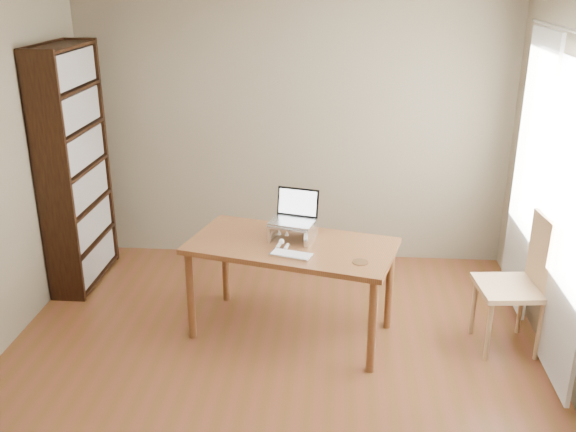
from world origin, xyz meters
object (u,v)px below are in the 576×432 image
object	(u,v)px
laptop	(293,213)
chair	(522,280)
desk	(291,254)
cat	(288,231)
keyboard	(291,255)
bookshelf	(75,168)

from	to	relation	value
laptop	chair	size ratio (longest dim) A/B	0.36
desk	cat	world-z (taller)	cat
keyboard	laptop	bearing A→B (deg)	108.39
keyboard	desk	bearing A→B (deg)	109.80
bookshelf	keyboard	size ratio (longest dim) A/B	6.54
bookshelf	cat	bearing A→B (deg)	-19.57
bookshelf	chair	size ratio (longest dim) A/B	2.05
bookshelf	desk	size ratio (longest dim) A/B	1.27
bookshelf	cat	distance (m)	2.03
chair	cat	bearing A→B (deg)	168.05
desk	bookshelf	bearing A→B (deg)	172.20
laptop	cat	xyz separation A→B (m)	(-0.03, -0.03, -0.13)
desk	keyboard	size ratio (longest dim) A/B	5.13
laptop	keyboard	world-z (taller)	laptop
desk	laptop	world-z (taller)	laptop
desk	keyboard	distance (m)	0.24
bookshelf	cat	size ratio (longest dim) A/B	4.50
desk	keyboard	xyz separation A→B (m)	(0.01, -0.22, 0.10)
cat	chair	xyz separation A→B (m)	(1.71, -0.18, -0.25)
cat	bookshelf	bearing A→B (deg)	169.70
bookshelf	desk	distance (m)	2.13
desk	chair	xyz separation A→B (m)	(1.68, -0.07, -0.11)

